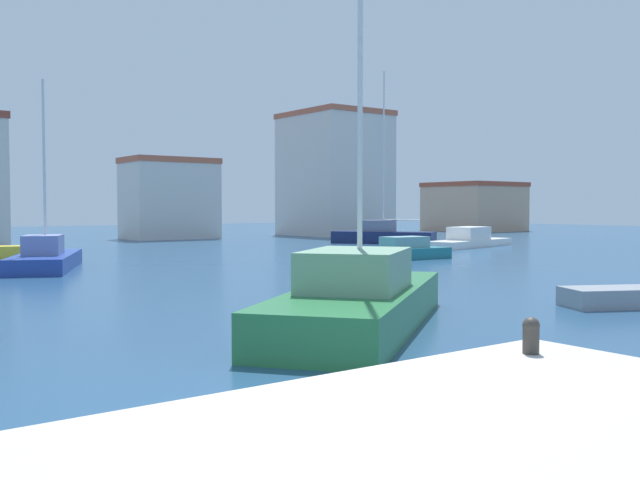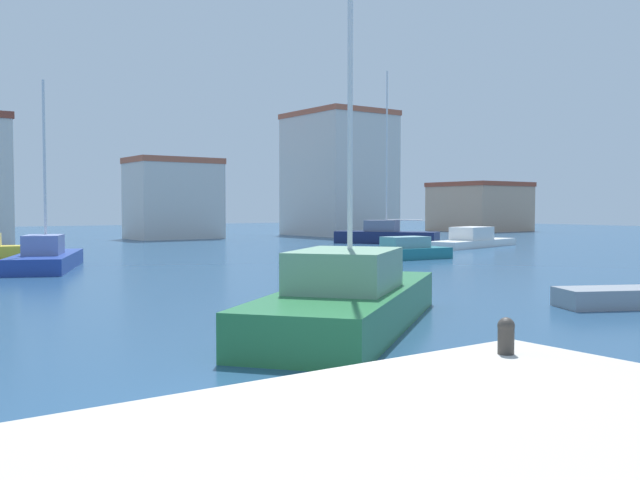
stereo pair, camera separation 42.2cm
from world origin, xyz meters
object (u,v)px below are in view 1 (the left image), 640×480
motorboat_teal_behind_lamppost (394,252)px  motorboat_white_near_pier (470,240)px  sailboat_blue_inner_mooring (45,258)px  sailboat_green_center_channel (359,298)px  mooring_bollard (531,334)px  sailboat_navy_distant_east (383,235)px

motorboat_teal_behind_lamppost → motorboat_white_near_pier: (12.38, 5.73, 0.08)m
sailboat_blue_inner_mooring → motorboat_white_near_pier: size_ratio=0.93×
sailboat_green_center_channel → motorboat_white_near_pier: size_ratio=1.34×
mooring_bollard → motorboat_teal_behind_lamppost: (18.38, 22.63, -0.80)m
sailboat_green_center_channel → motorboat_teal_behind_lamppost: (15.30, 15.57, -0.27)m
mooring_bollard → sailboat_navy_distant_east: bearing=50.8°
sailboat_blue_inner_mooring → mooring_bollard: bearing=-93.6°
sailboat_navy_distant_east → sailboat_blue_inner_mooring: (-27.27, -8.19, -0.16)m
sailboat_green_center_channel → mooring_bollard: bearing=-113.6°
mooring_bollard → motorboat_teal_behind_lamppost: 29.16m
motorboat_teal_behind_lamppost → motorboat_white_near_pier: 13.65m
motorboat_teal_behind_lamppost → motorboat_white_near_pier: bearing=24.8°
sailboat_navy_distant_east → motorboat_white_near_pier: 7.39m
mooring_bollard → motorboat_teal_behind_lamppost: size_ratio=0.07×
sailboat_green_center_channel → motorboat_white_near_pier: 34.93m
mooring_bollard → sailboat_blue_inner_mooring: 27.41m
mooring_bollard → sailboat_blue_inner_mooring: (1.73, 27.35, -0.69)m
sailboat_blue_inner_mooring → motorboat_white_near_pier: 29.05m
sailboat_green_center_channel → motorboat_teal_behind_lamppost: size_ratio=1.82×
mooring_bollard → sailboat_navy_distant_east: (29.00, 35.53, -0.53)m
mooring_bollard → motorboat_teal_behind_lamppost: bearing=50.9°
sailboat_navy_distant_east → motorboat_teal_behind_lamppost: sailboat_navy_distant_east is taller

